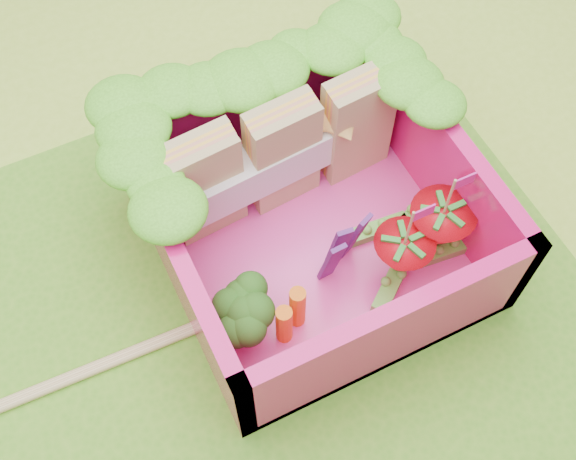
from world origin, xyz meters
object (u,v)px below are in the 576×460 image
(broccoli, at_px, (247,313))
(strawberry_left, at_px, (401,257))
(chopsticks, at_px, (55,384))
(strawberry_right, at_px, (438,229))
(sandwich_stack, at_px, (284,154))
(bento_box, at_px, (315,216))

(broccoli, distance_m, strawberry_left, 0.70)
(chopsticks, bearing_deg, strawberry_right, -4.62)
(sandwich_stack, height_order, chopsticks, sandwich_stack)
(bento_box, distance_m, strawberry_right, 0.54)
(broccoli, relative_size, strawberry_right, 0.65)
(bento_box, relative_size, strawberry_left, 2.60)
(broccoli, distance_m, chopsticks, 0.85)
(strawberry_left, height_order, chopsticks, strawberry_left)
(sandwich_stack, relative_size, broccoli, 3.13)
(strawberry_left, bearing_deg, broccoli, 176.88)
(bento_box, height_order, strawberry_right, strawberry_right)
(bento_box, height_order, broccoli, bento_box)
(sandwich_stack, bearing_deg, bento_box, -91.12)
(sandwich_stack, height_order, broccoli, sandwich_stack)
(bento_box, height_order, sandwich_stack, sandwich_stack)
(chopsticks, bearing_deg, bento_box, 5.25)
(sandwich_stack, relative_size, strawberry_left, 2.14)
(sandwich_stack, bearing_deg, chopsticks, -161.08)
(sandwich_stack, height_order, strawberry_right, sandwich_stack)
(sandwich_stack, xyz_separation_m, broccoli, (-0.45, -0.58, -0.10))
(strawberry_left, xyz_separation_m, chopsticks, (-1.51, 0.18, -0.17))
(sandwich_stack, height_order, strawberry_left, sandwich_stack)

